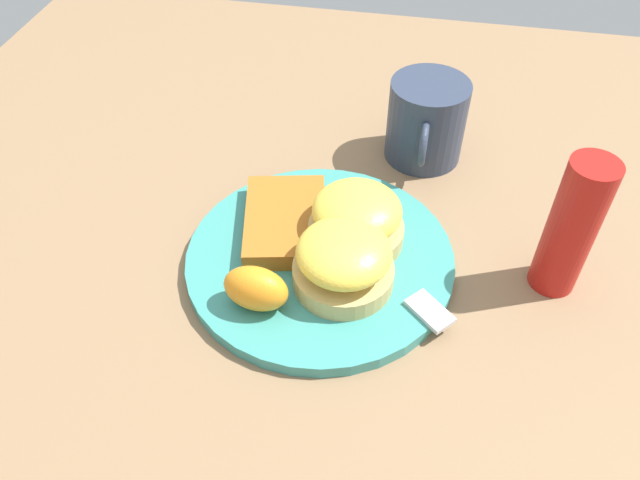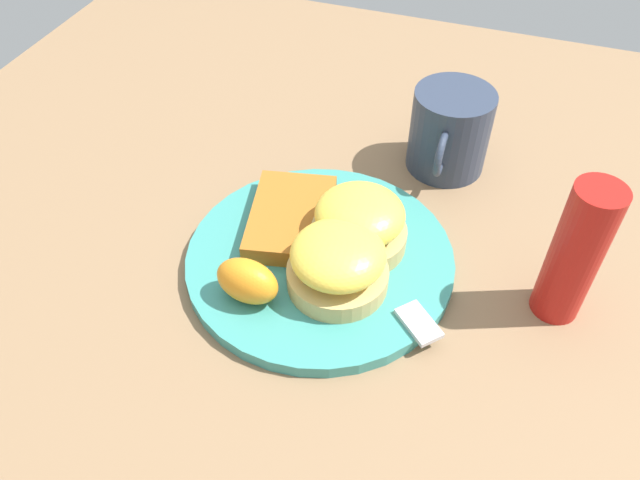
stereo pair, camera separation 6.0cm
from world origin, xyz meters
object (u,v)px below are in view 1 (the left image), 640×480
object	(u,v)px
sandwich_benedict_right	(357,219)
sandwich_benedict_left	(344,261)
cup	(426,121)
condiment_bottle	(571,228)
orange_wedge	(256,289)
fork	(380,265)
hashbrown_patty	(286,221)

from	to	relation	value
sandwich_benedict_right	sandwich_benedict_left	bearing A→B (deg)	-3.36
sandwich_benedict_left	sandwich_benedict_right	world-z (taller)	same
cup	condiment_bottle	xyz separation A→B (m)	(0.18, 0.14, 0.02)
orange_wedge	cup	bearing A→B (deg)	154.20
orange_wedge	fork	size ratio (longest dim) A/B	0.36
hashbrown_patty	sandwich_benedict_left	bearing A→B (deg)	49.07
orange_wedge	condiment_bottle	size ratio (longest dim) A/B	0.41
hashbrown_patty	condiment_bottle	size ratio (longest dim) A/B	0.82
sandwich_benedict_right	fork	distance (m)	0.05
sandwich_benedict_right	hashbrown_patty	size ratio (longest dim) A/B	0.80
fork	condiment_bottle	size ratio (longest dim) A/B	1.16
fork	sandwich_benedict_left	bearing A→B (deg)	-51.38
fork	sandwich_benedict_right	bearing A→B (deg)	-137.77
sandwich_benedict_right	hashbrown_patty	bearing A→B (deg)	-92.52
hashbrown_patty	fork	xyz separation A→B (m)	(0.03, 0.10, -0.01)
condiment_bottle	orange_wedge	bearing A→B (deg)	-70.90
fork	cup	size ratio (longest dim) A/B	1.40
orange_wedge	sandwich_benedict_right	bearing A→B (deg)	142.67
cup	condiment_bottle	world-z (taller)	condiment_bottle
sandwich_benedict_left	sandwich_benedict_right	bearing A→B (deg)	176.64
hashbrown_patty	fork	distance (m)	0.11
hashbrown_patty	condiment_bottle	bearing A→B (deg)	88.11
orange_wedge	sandwich_benedict_left	bearing A→B (deg)	120.17
orange_wedge	hashbrown_patty	bearing A→B (deg)	178.52
fork	cup	xyz separation A→B (m)	(-0.20, 0.03, 0.03)
sandwich_benedict_left	hashbrown_patty	bearing A→B (deg)	-130.93
sandwich_benedict_right	condiment_bottle	size ratio (longest dim) A/B	0.65
hashbrown_patty	fork	world-z (taller)	hashbrown_patty
condiment_bottle	sandwich_benedict_right	bearing A→B (deg)	-91.65
sandwich_benedict_right	fork	world-z (taller)	sandwich_benedict_right
sandwich_benedict_left	orange_wedge	xyz separation A→B (m)	(0.04, -0.07, -0.01)
sandwich_benedict_left	fork	distance (m)	0.05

